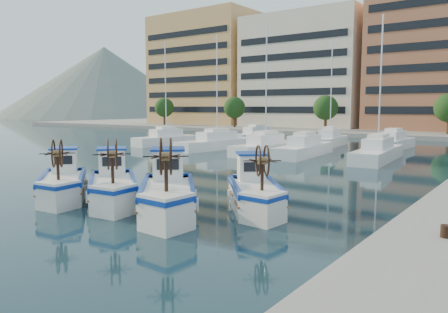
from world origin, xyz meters
The scene contains 7 objects.
ground centered at (0.00, 0.00, 0.00)m, with size 300.00×300.00×0.00m, color #18333F.
hill_west centered at (-140.00, 110.00, 0.00)m, with size 180.00×180.00×60.00m, color slate.
yacht_marina centered at (-2.97, 27.25, 0.53)m, with size 39.07×21.86×11.50m.
fishing_boat_a centered at (-3.49, -1.40, 0.81)m, with size 4.72×4.31×2.95m.
fishing_boat_b centered at (-0.82, -0.66, 0.84)m, with size 4.87×4.46×3.05m.
fishing_boat_c centered at (2.55, -0.60, 0.89)m, with size 4.90×5.08×3.24m.
fishing_boat_d centered at (5.01, 2.09, 0.80)m, with size 4.32×4.61×2.91m.
Camera 1 is at (14.74, -13.32, 4.30)m, focal length 35.00 mm.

